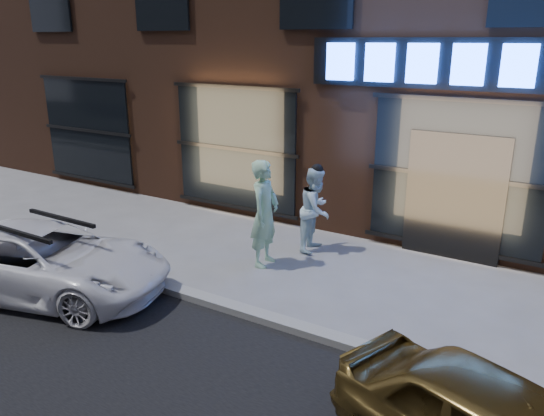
# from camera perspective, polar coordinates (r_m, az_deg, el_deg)

# --- Properties ---
(ground) EXTENTS (90.00, 90.00, 0.00)m
(ground) POSITION_cam_1_polar(r_m,az_deg,el_deg) (7.45, 11.02, -15.31)
(ground) COLOR slate
(ground) RESTS_ON ground
(curb) EXTENTS (60.00, 0.25, 0.12)m
(curb) POSITION_cam_1_polar(r_m,az_deg,el_deg) (7.42, 11.05, -14.92)
(curb) COLOR gray
(curb) RESTS_ON ground
(man_bowtie) EXTENTS (0.55, 0.77, 1.98)m
(man_bowtie) POSITION_cam_1_polar(r_m,az_deg,el_deg) (9.63, -0.80, -0.60)
(man_bowtie) COLOR #ACE3B5
(man_bowtie) RESTS_ON ground
(man_cap) EXTENTS (0.70, 0.86, 1.67)m
(man_cap) POSITION_cam_1_polar(r_m,az_deg,el_deg) (10.41, 4.75, -0.14)
(man_cap) COLOR white
(man_cap) RESTS_ON ground
(white_suv) EXTENTS (4.45, 2.93, 1.14)m
(white_suv) POSITION_cam_1_polar(r_m,az_deg,el_deg) (9.44, -23.21, -5.24)
(white_suv) COLOR white
(white_suv) RESTS_ON ground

